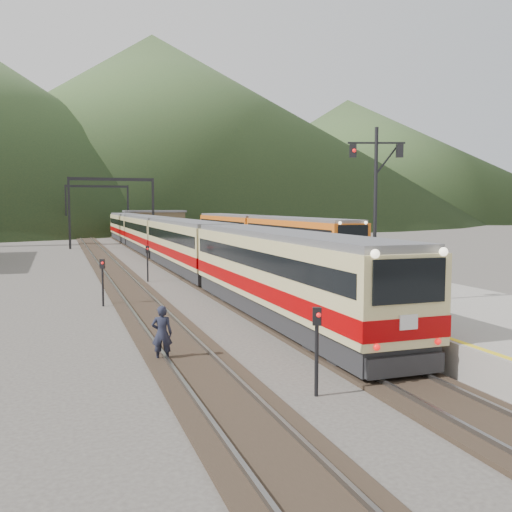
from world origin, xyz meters
name	(u,v)px	position (x,y,z in m)	size (l,w,h in m)	color
ground	(430,397)	(0.00, 0.00, 0.00)	(400.00, 400.00, 0.00)	#47423D
track_main	(160,258)	(0.00, 40.00, 0.07)	(2.60, 200.00, 0.23)	black
track_far	(104,260)	(-5.00, 40.00, 0.07)	(2.60, 200.00, 0.23)	black
track_second	(277,254)	(11.50, 40.00, 0.07)	(2.60, 200.00, 0.23)	black
platform	(225,253)	(5.60, 38.00, 0.50)	(8.00, 100.00, 1.00)	gray
gantry_near	(112,199)	(-2.85, 55.00, 5.59)	(9.55, 0.25, 8.00)	black
gantry_far	(97,201)	(-2.85, 80.00, 5.59)	(9.55, 0.25, 8.00)	black
station_shed	(154,220)	(5.60, 78.00, 2.57)	(9.40, 4.40, 3.10)	#4E412D
hill_b	(153,127)	(30.00, 230.00, 37.50)	(220.00, 220.00, 75.00)	#324B2A
hill_c	(347,159)	(110.00, 210.00, 25.00)	(160.00, 160.00, 50.00)	#324B2A
main_train	(163,239)	(0.00, 38.10, 1.88)	(2.70, 74.17, 3.30)	#C9BB7A
second_train	(259,232)	(11.50, 45.29, 2.05)	(2.98, 40.63, 3.64)	#CC5B14
signal_mast	(375,197)	(2.89, 7.60, 5.16)	(2.11, 0.82, 6.81)	black
short_signal_a	(317,339)	(-2.66, 1.03, 1.46)	(0.26, 0.23, 2.27)	black
short_signal_b	(147,259)	(-3.42, 24.45, 1.46)	(0.24, 0.19, 2.27)	black
short_signal_c	(103,276)	(-6.78, 16.18, 1.46)	(0.27, 0.23, 2.27)	black
worker	(162,334)	(-5.78, 5.53, 0.88)	(0.64, 0.42, 1.76)	#1D2030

